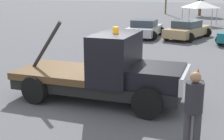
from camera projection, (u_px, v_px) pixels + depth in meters
The scene contains 7 objects.
ground_plane at pixel (98, 99), 10.24m from camera, with size 160.00×160.00×0.00m, color #545459.
tow_truck at pixel (108, 73), 9.90m from camera, with size 5.71×2.79×2.51m.
person_near_truck at pixel (194, 105), 6.81m from camera, with size 0.40×0.40×1.80m.
parked_car_silver at pixel (145, 29), 23.41m from camera, with size 2.85×4.44×1.34m.
parked_car_tan at pixel (188, 30), 22.78m from camera, with size 2.89×5.02×1.34m.
canopy_tent_white at pixel (201, 4), 30.83m from camera, with size 2.89×2.89×2.45m.
traffic_cone at pixel (198, 76), 12.11m from camera, with size 0.40×0.40×0.55m.
Camera 1 is at (4.80, -8.42, 3.49)m, focal length 50.00 mm.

